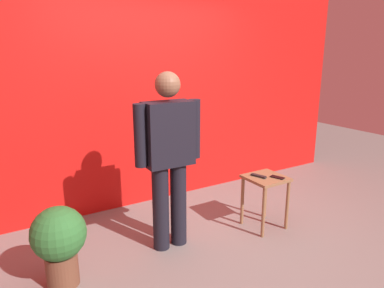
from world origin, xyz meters
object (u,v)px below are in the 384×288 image
at_px(potted_plant, 59,240).
at_px(standing_person, 169,153).
at_px(cell_phone, 277,177).
at_px(side_table, 265,187).
at_px(tv_remote, 258,176).

bearing_deg(potted_plant, standing_person, 4.79).
distance_m(standing_person, cell_phone, 1.23).
relative_size(side_table, tv_remote, 3.41).
height_order(tv_remote, potted_plant, potted_plant).
bearing_deg(side_table, tv_remote, 151.53).
height_order(standing_person, cell_phone, standing_person).
bearing_deg(tv_remote, side_table, -46.65).
bearing_deg(tv_remote, standing_person, 153.09).
relative_size(standing_person, side_table, 2.95).
distance_m(standing_person, potted_plant, 1.19).
height_order(standing_person, side_table, standing_person).
height_order(standing_person, potted_plant, standing_person).
bearing_deg(standing_person, cell_phone, -13.65).
distance_m(side_table, potted_plant, 2.12).
xyz_separation_m(standing_person, tv_remote, (0.99, -0.15, -0.37)).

